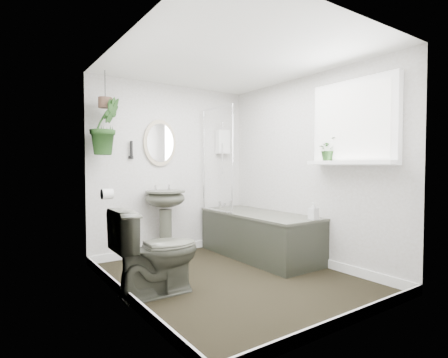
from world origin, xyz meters
TOP-DOWN VIEW (x-y plane):
  - floor at (0.00, 0.00)m, footprint 2.30×2.80m
  - ceiling at (0.00, 0.00)m, footprint 2.30×2.80m
  - wall_back at (0.00, 1.41)m, footprint 2.30×0.02m
  - wall_front at (0.00, -1.41)m, footprint 2.30×0.02m
  - wall_left at (-1.16, 0.00)m, footprint 0.02×2.80m
  - wall_right at (1.16, 0.00)m, footprint 0.02×2.80m
  - skirting at (0.00, 0.00)m, footprint 2.30×2.80m
  - bathtub at (0.80, 0.50)m, footprint 0.72×1.72m
  - bath_screen at (0.47, 0.99)m, footprint 0.04×0.72m
  - shower_box at (0.80, 1.34)m, footprint 0.20×0.10m
  - oval_mirror at (-0.20, 1.37)m, footprint 0.46×0.03m
  - wall_sconce at (-0.60, 1.36)m, footprint 0.04×0.04m
  - toilet_roll_holder at (-1.10, 0.70)m, footprint 0.11×0.11m
  - window_recess at (1.09, -0.70)m, footprint 0.08×1.00m
  - window_sill at (1.02, -0.70)m, footprint 0.18×1.00m
  - window_blinds at (1.04, -0.70)m, footprint 0.01×0.86m
  - toilet at (-0.85, 0.02)m, footprint 0.80×0.47m
  - pedestal_sink at (-0.20, 1.22)m, footprint 0.57×0.51m
  - sill_plant at (1.05, -0.40)m, footprint 0.26×0.23m
  - hanging_plant at (-0.97, 1.17)m, footprint 0.44×0.39m
  - soap_bottle at (0.94, -0.29)m, footprint 0.09×0.09m
  - hanging_pot at (-0.97, 1.17)m, footprint 0.16×0.16m

SIDE VIEW (x-z plane):
  - floor at x=0.00m, z-range -0.02..0.00m
  - skirting at x=0.00m, z-range 0.00..0.10m
  - bathtub at x=0.80m, z-range 0.00..0.58m
  - toilet at x=-0.85m, z-range 0.00..0.81m
  - pedestal_sink at x=-0.20m, z-range 0.00..0.88m
  - soap_bottle at x=0.94m, z-range 0.58..0.78m
  - toilet_roll_holder at x=-1.10m, z-range 0.84..0.96m
  - wall_back at x=0.00m, z-range 0.00..2.30m
  - wall_front at x=0.00m, z-range 0.00..2.30m
  - wall_left at x=-1.16m, z-range 0.00..2.30m
  - wall_right at x=1.16m, z-range 0.00..2.30m
  - window_sill at x=1.02m, z-range 1.21..1.25m
  - bath_screen at x=0.47m, z-range 0.58..1.98m
  - sill_plant at x=1.05m, z-range 1.25..1.51m
  - wall_sconce at x=-0.60m, z-range 1.29..1.51m
  - oval_mirror at x=-0.20m, z-range 1.19..1.81m
  - shower_box at x=0.80m, z-range 1.38..1.73m
  - window_recess at x=1.09m, z-range 1.20..2.10m
  - window_blinds at x=1.04m, z-range 1.27..2.03m
  - hanging_plant at x=-0.97m, z-range 1.32..1.99m
  - hanging_pot at x=-0.97m, z-range 1.87..1.99m
  - ceiling at x=0.00m, z-range 2.30..2.32m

